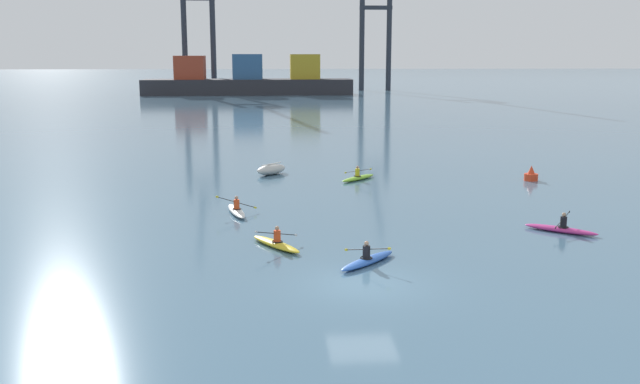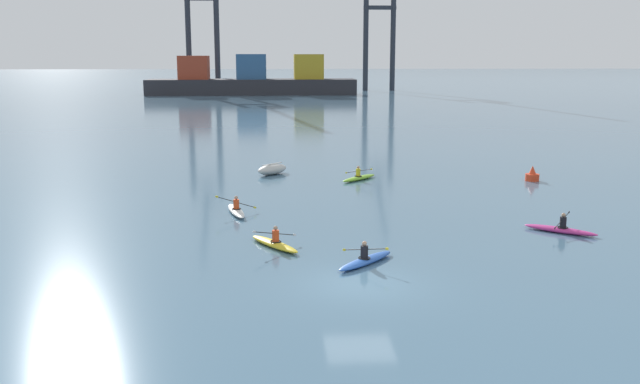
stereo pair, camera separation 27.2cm
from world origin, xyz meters
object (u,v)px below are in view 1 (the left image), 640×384
(channel_buoy, at_px, (531,175))
(kayak_lime, at_px, (358,177))
(kayak_white, at_px, (236,210))
(kayak_blue, at_px, (368,260))
(gantry_crane_west_mid, at_px, (376,21))
(container_barge, at_px, (248,81))
(capsized_dinghy, at_px, (271,169))
(kayak_yellow, at_px, (276,243))
(kayak_magenta, at_px, (561,229))
(gantry_crane_west, at_px, (198,14))

(channel_buoy, distance_m, kayak_lime, 11.39)
(kayak_white, bearing_deg, kayak_blue, -59.20)
(gantry_crane_west_mid, bearing_deg, kayak_lime, -99.03)
(container_barge, xyz_separation_m, capsized_dinghy, (4.50, -100.77, -2.55))
(kayak_yellow, bearing_deg, container_barge, 92.23)
(capsized_dinghy, height_order, kayak_lime, kayak_lime)
(capsized_dinghy, distance_m, channel_buoy, 17.46)
(kayak_yellow, distance_m, kayak_magenta, 13.40)
(kayak_yellow, height_order, kayak_lime, same)
(kayak_blue, bearing_deg, container_barge, 93.86)
(kayak_white, xyz_separation_m, kayak_blue, (5.60, -9.39, 0.00))
(kayak_yellow, xyz_separation_m, kayak_magenta, (13.30, 1.64, 0.00))
(capsized_dinghy, height_order, kayak_yellow, kayak_yellow)
(kayak_white, bearing_deg, capsized_dinghy, 81.33)
(kayak_yellow, bearing_deg, kayak_lime, 70.98)
(container_barge, bearing_deg, kayak_magenta, -81.34)
(gantry_crane_west_mid, relative_size, kayak_blue, 11.17)
(gantry_crane_west, bearing_deg, kayak_blue, -81.68)
(container_barge, xyz_separation_m, kayak_white, (2.65, -112.87, -2.73))
(kayak_white, distance_m, kayak_magenta, 16.11)
(capsized_dinghy, relative_size, kayak_magenta, 0.88)
(gantry_crane_west_mid, bearing_deg, kayak_magenta, -94.75)
(container_barge, bearing_deg, kayak_blue, -86.14)
(gantry_crane_west, bearing_deg, channel_buoy, -73.99)
(channel_buoy, xyz_separation_m, kayak_magenta, (-3.63, -13.52, -0.19))
(channel_buoy, height_order, kayak_white, kayak_white)
(kayak_lime, bearing_deg, kayak_white, -128.54)
(kayak_yellow, bearing_deg, kayak_white, 106.74)
(gantry_crane_west, relative_size, kayak_magenta, 11.79)
(channel_buoy, xyz_separation_m, kayak_yellow, (-16.93, -15.16, -0.19))
(gantry_crane_west, height_order, capsized_dinghy, gantry_crane_west)
(gantry_crane_west_mid, relative_size, kayak_magenta, 10.74)
(capsized_dinghy, distance_m, kayak_white, 12.24)
(kayak_lime, bearing_deg, gantry_crane_west_mid, 80.97)
(kayak_blue, bearing_deg, gantry_crane_west_mid, 81.39)
(kayak_yellow, bearing_deg, capsized_dinghy, 90.49)
(kayak_magenta, bearing_deg, container_barge, 98.66)
(container_barge, height_order, gantry_crane_west_mid, gantry_crane_west_mid)
(kayak_white, bearing_deg, gantry_crane_west_mid, 78.33)
(kayak_white, xyz_separation_m, kayak_magenta, (15.31, -5.03, 0.00))
(gantry_crane_west, xyz_separation_m, kayak_white, (13.59, -121.79, -16.67))
(kayak_magenta, bearing_deg, kayak_blue, -155.79)
(gantry_crane_west, xyz_separation_m, kayak_blue, (19.19, -131.18, -16.67))
(container_barge, relative_size, kayak_lime, 15.02)
(kayak_yellow, xyz_separation_m, kayak_blue, (3.59, -2.72, 0.00))
(capsized_dinghy, xyz_separation_m, kayak_magenta, (13.46, -17.13, -0.18))
(kayak_yellow, height_order, kayak_blue, same)
(capsized_dinghy, relative_size, kayak_yellow, 0.83)
(gantry_crane_west_mid, xyz_separation_m, kayak_yellow, (-24.30, -134.01, -15.66))
(gantry_crane_west, bearing_deg, gantry_crane_west_mid, 7.92)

